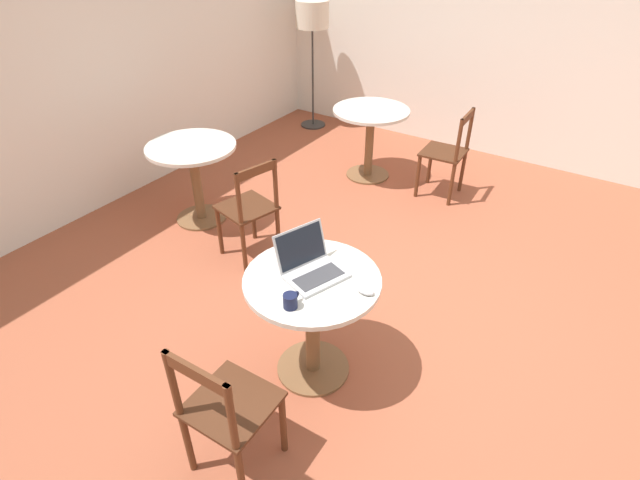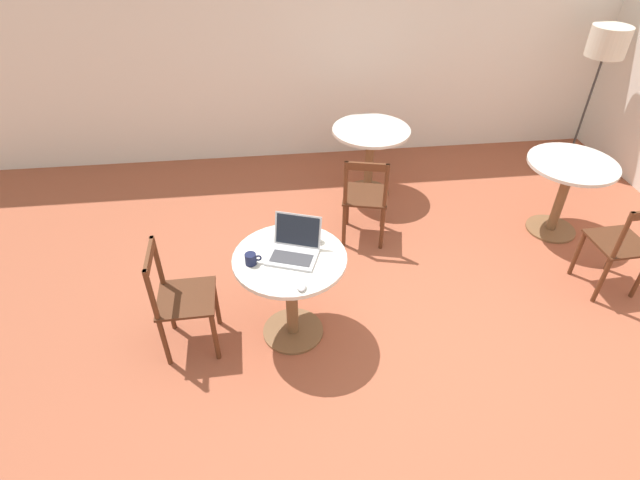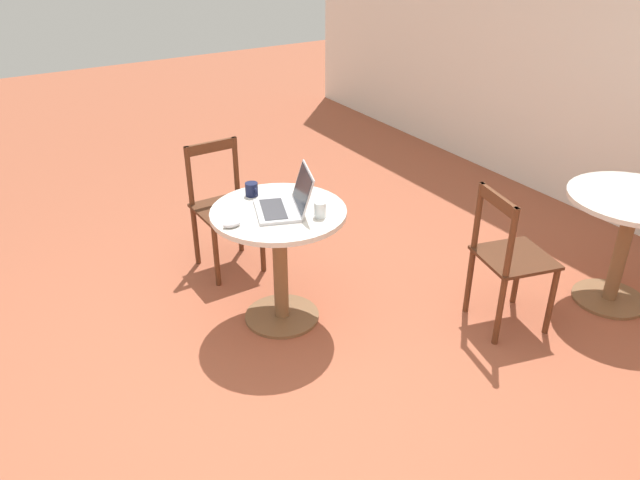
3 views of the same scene
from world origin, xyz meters
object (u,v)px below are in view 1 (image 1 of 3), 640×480
at_px(chair_mid_front, 447,154).
at_px(drinking_glass, 309,246).
at_px(cafe_table_far, 194,165).
at_px(cafe_table_near, 312,304).
at_px(mouse, 366,291).
at_px(mug, 291,301).
at_px(floor_lamp, 312,20).
at_px(chair_far_front, 250,210).
at_px(laptop, 311,266).
at_px(chair_near_left, 226,411).
at_px(cafe_table_mid, 370,127).

bearing_deg(chair_mid_front, drinking_glass, -179.29).
xyz_separation_m(cafe_table_far, drinking_glass, (-0.74, -1.73, 0.23)).
distance_m(cafe_table_near, mouse, 0.37).
bearing_deg(mug, floor_lamp, 32.52).
relative_size(chair_far_front, laptop, 2.15).
bearing_deg(chair_mid_front, chair_near_left, -176.53).
xyz_separation_m(cafe_table_mid, drinking_glass, (-2.37, -0.86, 0.23)).
bearing_deg(chair_near_left, chair_far_front, 36.57).
bearing_deg(cafe_table_near, chair_mid_front, 4.08).
bearing_deg(laptop, floor_lamp, 33.88).
distance_m(cafe_table_near, cafe_table_far, 2.10).
distance_m(chair_far_front, floor_lamp, 3.09).
bearing_deg(chair_far_front, drinking_glass, -119.98).
bearing_deg(drinking_glass, mouse, -107.32).
xyz_separation_m(chair_far_front, laptop, (-0.70, -1.07, 0.34)).
xyz_separation_m(cafe_table_near, chair_near_left, (-0.76, -0.02, -0.10)).
bearing_deg(chair_mid_front, mouse, -169.05).
height_order(cafe_table_near, cafe_table_mid, same).
relative_size(mouse, mug, 0.91).
xyz_separation_m(cafe_table_near, mug, (-0.25, -0.04, 0.23)).
bearing_deg(mug, chair_near_left, 177.70).
distance_m(chair_mid_front, chair_far_front, 2.07).
relative_size(cafe_table_near, drinking_glass, 8.90).
bearing_deg(cafe_table_near, laptop, 39.28).
xyz_separation_m(chair_near_left, mug, (0.51, -0.02, 0.33)).
bearing_deg(mouse, cafe_table_mid, 27.78).
bearing_deg(drinking_glass, mug, -156.56).
bearing_deg(cafe_table_far, mouse, -111.94).
bearing_deg(laptop, mug, -166.92).
height_order(laptop, mug, laptop).
relative_size(chair_near_left, laptop, 2.15).
height_order(cafe_table_mid, floor_lamp, floor_lamp).
relative_size(floor_lamp, laptop, 3.74).
height_order(chair_far_front, mug, chair_far_front).
xyz_separation_m(laptop, mouse, (0.02, -0.34, -0.03)).
relative_size(cafe_table_mid, laptop, 1.91).
xyz_separation_m(mouse, mug, (-0.30, 0.27, 0.02)).
height_order(cafe_table_mid, laptop, laptop).
bearing_deg(cafe_table_near, floor_lamp, 33.94).
distance_m(floor_lamp, mug, 4.42).
xyz_separation_m(floor_lamp, mug, (-3.70, -2.36, -0.52)).
relative_size(cafe_table_near, chair_near_left, 0.89).
bearing_deg(chair_far_front, chair_mid_front, -26.07).
bearing_deg(chair_mid_front, laptop, -176.48).
relative_size(cafe_table_mid, chair_far_front, 0.89).
bearing_deg(cafe_table_mid, laptop, -158.67).
distance_m(chair_near_left, mug, 0.61).
bearing_deg(floor_lamp, laptop, -146.12).
xyz_separation_m(cafe_table_far, chair_mid_front, (1.67, -1.70, -0.10)).
relative_size(laptop, drinking_glass, 4.66).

